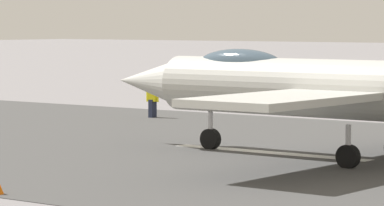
% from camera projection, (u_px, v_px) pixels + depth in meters
% --- Properties ---
extents(ground_plane, '(400.00, 400.00, 0.00)m').
position_uv_depth(ground_plane, '(248.00, 151.00, 40.76)').
color(ground_plane, slate).
extents(runway_strip, '(240.00, 26.00, 0.02)m').
position_uv_depth(runway_strip, '(248.00, 151.00, 40.75)').
color(runway_strip, '#434242').
rests_on(runway_strip, ground).
extents(fighter_jet, '(17.13, 14.88, 5.67)m').
position_uv_depth(fighter_jet, '(324.00, 87.00, 38.21)').
color(fighter_jet, '#B7B6B0').
rests_on(fighter_jet, ground).
extents(crew_person, '(0.70, 0.36, 1.68)m').
position_uv_depth(crew_person, '(152.00, 101.00, 54.99)').
color(crew_person, '#1E2338').
rests_on(crew_person, ground).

